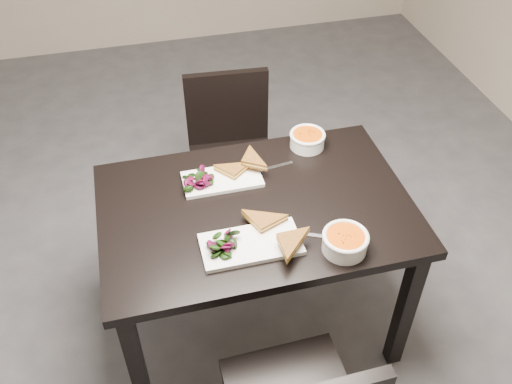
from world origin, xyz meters
TOP-DOWN VIEW (x-y plane):
  - ground at (0.00, 0.00)m, footprint 5.00×5.00m
  - table at (0.38, -0.43)m, footprint 1.20×0.80m
  - chair_far at (0.43, 0.29)m, footprint 0.45×0.45m
  - plate_near at (0.31, -0.63)m, footprint 0.36×0.18m
  - sandwich_near at (0.37, -0.62)m, footprint 0.21×0.19m
  - salad_near at (0.21, -0.63)m, footprint 0.11×0.10m
  - soup_bowl_near at (0.62, -0.73)m, footprint 0.17×0.17m
  - cutlery_near at (0.52, -0.63)m, footprint 0.17×0.09m
  - plate_far at (0.28, -0.26)m, footprint 0.32×0.16m
  - sandwich_far at (0.35, -0.28)m, footprint 0.20×0.19m
  - salad_far at (0.18, -0.26)m, footprint 0.10×0.09m
  - soup_bowl_far at (0.68, -0.12)m, footprint 0.15×0.15m
  - cutlery_far at (0.50, -0.23)m, footprint 0.18×0.04m

SIDE VIEW (x-z plane):
  - ground at x=0.00m, z-range 0.00..0.00m
  - chair_far at x=0.43m, z-range 0.06..0.91m
  - table at x=0.38m, z-range 0.28..1.03m
  - cutlery_near at x=0.52m, z-range 0.75..0.75m
  - cutlery_far at x=0.50m, z-range 0.75..0.75m
  - plate_far at x=0.28m, z-range 0.75..0.77m
  - plate_near at x=0.31m, z-range 0.75..0.77m
  - salad_far at x=0.18m, z-range 0.77..0.81m
  - soup_bowl_far at x=0.68m, z-range 0.75..0.82m
  - soup_bowl_near at x=0.62m, z-range 0.75..0.83m
  - sandwich_far at x=0.35m, z-range 0.77..0.82m
  - salad_near at x=0.21m, z-range 0.77..0.82m
  - sandwich_near at x=0.37m, z-range 0.77..0.83m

